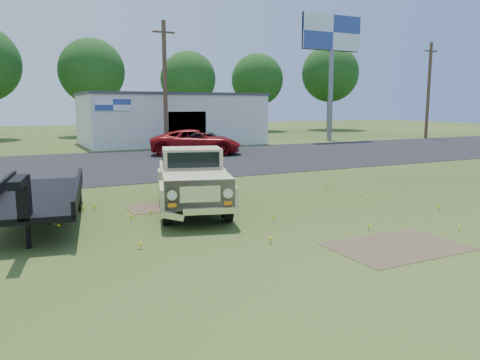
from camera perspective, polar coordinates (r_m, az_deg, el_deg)
name	(u,v)px	position (r m, az deg, el deg)	size (l,w,h in m)	color
ground	(273,224)	(12.67, 4.04, -5.41)	(140.00, 140.00, 0.00)	#294114
asphalt_lot	(136,163)	(26.50, -12.61, 2.01)	(90.00, 14.00, 0.02)	black
dirt_patch_a	(397,247)	(11.27, 18.61, -7.72)	(3.00, 2.00, 0.01)	brown
dirt_patch_b	(162,206)	(15.03, -9.44, -3.20)	(2.20, 1.60, 0.01)	brown
commercial_building	(171,118)	(39.51, -8.43, 7.46)	(14.20, 8.20, 4.15)	silver
billboard	(332,44)	(43.75, 11.12, 15.98)	(6.10, 0.45, 11.05)	slate
utility_pole_mid	(165,85)	(34.17, -9.13, 11.39)	(1.60, 0.30, 9.00)	#483521
utility_pole_east	(429,90)	(48.74, 22.00, 10.14)	(1.60, 0.30, 9.00)	#483521
treeline_d	(92,71)	(51.84, -17.64, 12.50)	(6.72, 6.72, 10.00)	#362318
treeline_e	(188,79)	(52.89, -6.34, 12.10)	(6.08, 6.08, 9.04)	#362318
treeline_f	(257,80)	(59.31, 2.11, 12.12)	(6.40, 6.40, 9.52)	#362318
treeline_g	(330,74)	(63.52, 10.94, 12.63)	(7.36, 7.36, 10.95)	#362318
vintage_pickup_truck	(192,179)	(14.22, -5.86, 0.11)	(2.06, 5.28, 1.92)	#D0BE8B
flatbed_trailer	(39,192)	(13.73, -23.34, -1.33)	(2.11, 6.32, 1.72)	black
red_pickup	(196,142)	(30.37, -5.39, 4.60)	(2.67, 5.80, 1.61)	maroon
dark_sedan	(208,141)	(33.61, -3.92, 4.81)	(1.58, 3.92, 1.34)	black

